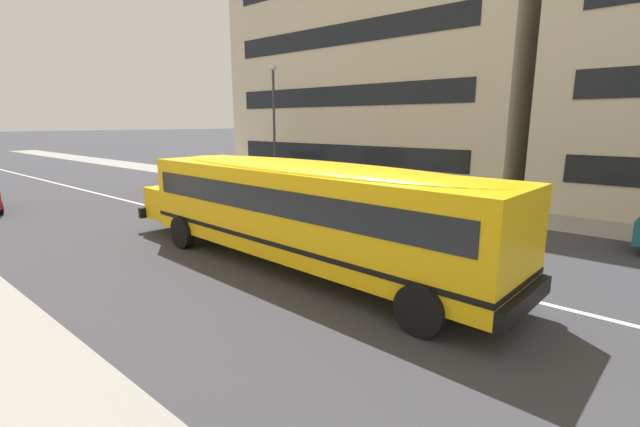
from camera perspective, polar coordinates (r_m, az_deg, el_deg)
The scene contains 7 objects.
ground_plane at distance 12.75m, azimuth 1.64°, elevation -5.01°, with size 400.00×400.00×0.00m, color #38383D.
sidewalk_far at distance 19.87m, azimuth 17.26°, elevation 0.64°, with size 120.00×3.00×0.01m, color gray.
lane_centreline at distance 12.75m, azimuth 1.64°, elevation -5.00°, with size 110.00×0.16×0.01m, color silver.
school_bus at distance 11.10m, azimuth -2.78°, elevation 1.18°, with size 12.49×3.24×2.77m.
parked_car_white_beside_sign at distance 26.45m, azimuth -13.55°, elevation 5.39°, with size 3.94×1.95×1.64m.
street_lamp at distance 25.15m, azimuth -6.10°, elevation 13.25°, with size 0.44×0.44×6.80m.
apartment_block_far_left at distance 28.97m, azimuth 8.50°, elevation 20.83°, with size 18.50×9.32×16.50m.
Camera 1 is at (7.68, -9.47, 3.72)m, focal length 24.29 mm.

